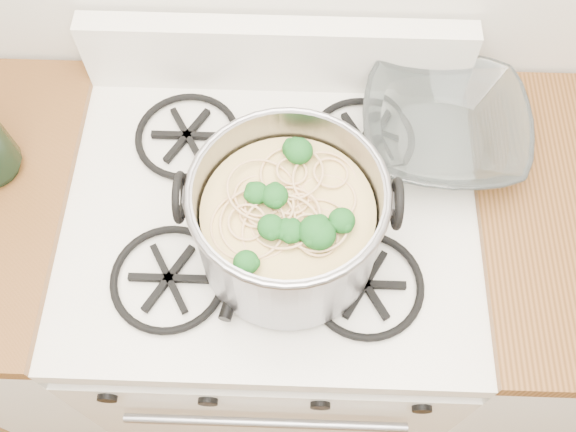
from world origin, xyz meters
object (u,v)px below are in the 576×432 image
Objects in this scene: stock_pot at (288,223)px; gas_range at (275,299)px; glass_bowl at (441,134)px; spatula at (265,189)px.

gas_range is at bearing 111.74° from stock_pot.
stock_pot is at bearing -68.26° from gas_range.
stock_pot is 2.75× the size of glass_bowl.
stock_pot reaches higher than gas_range.
spatula reaches higher than gas_range.
glass_bowl reaches higher than gas_range.
gas_range is 2.98× the size of spatula.
glass_bowl is (0.28, 0.24, -0.08)m from stock_pot.
spatula is at bearing 112.02° from stock_pot.
stock_pot is 0.38m from glass_bowl.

